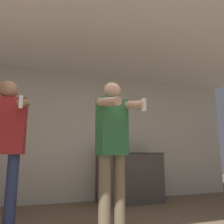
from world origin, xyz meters
TOP-DOWN VIEW (x-y plane):
  - wall_back at (0.00, 2.80)m, footprint 7.00×0.06m
  - ceiling_slab at (0.00, 1.39)m, footprint 7.00×3.29m
  - counter at (0.95, 2.47)m, footprint 1.22×0.64m
  - bottle_brown_liquor at (0.82, 2.55)m, footprint 0.09×0.09m
  - bottle_clear_vodka at (0.45, 2.55)m, footprint 0.06×0.06m
  - bottle_dark_rum at (0.56, 2.55)m, footprint 0.08×0.08m
  - bottle_short_whiskey at (0.66, 2.55)m, footprint 0.06×0.06m
  - person_woman_foreground at (0.09, 0.86)m, footprint 0.51×0.59m
  - person_man_side at (-1.14, 1.27)m, footprint 0.56×0.52m

SIDE VIEW (x-z plane):
  - counter at x=0.95m, z-range 0.00..0.92m
  - person_woman_foreground at x=0.09m, z-range 0.13..1.90m
  - bottle_dark_rum at x=0.56m, z-range 0.89..1.15m
  - bottle_brown_liquor at x=0.82m, z-range 0.89..1.18m
  - bottle_short_whiskey at x=0.66m, z-range 0.89..1.21m
  - bottle_clear_vodka at x=0.45m, z-range 0.89..1.22m
  - person_man_side at x=-1.14m, z-range 0.18..1.98m
  - wall_back at x=0.00m, z-range 0.00..2.55m
  - ceiling_slab at x=0.00m, z-range 2.55..2.60m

